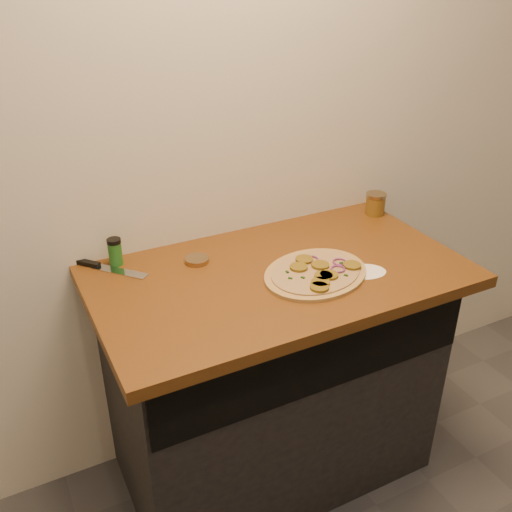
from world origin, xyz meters
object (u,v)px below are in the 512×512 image
pizza (316,273)px  chefs_knife (101,267)px  spice_shaker (115,252)px  salsa_jar (375,204)px

pizza → chefs_knife: pizza is taller
chefs_knife → spice_shaker: size_ratio=2.48×
chefs_knife → spice_shaker: spice_shaker is taller
spice_shaker → salsa_jar: bearing=-3.1°
salsa_jar → spice_shaker: 1.01m
chefs_knife → spice_shaker: 0.07m
pizza → salsa_jar: 0.55m
chefs_knife → salsa_jar: (1.06, -0.05, 0.04)m
salsa_jar → spice_shaker: size_ratio=0.92×
salsa_jar → chefs_knife: bearing=177.4°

